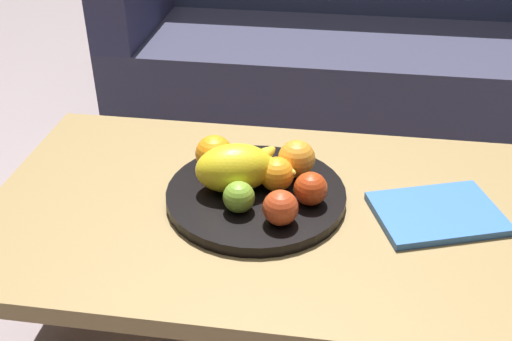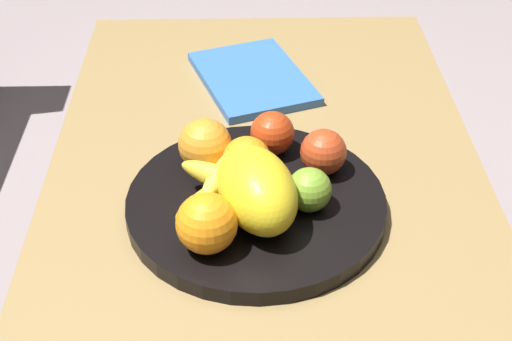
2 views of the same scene
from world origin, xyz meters
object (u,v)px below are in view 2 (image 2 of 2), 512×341
Objects in this scene: apple_right at (272,133)px; magazine at (253,78)px; coffee_table at (267,213)px; apple_left at (309,190)px; banana_bunch at (221,182)px; orange_front at (205,145)px; orange_right at (247,162)px; melon_large_front at (257,190)px; fruit_bowl at (256,204)px; apple_front at (323,152)px; orange_left at (207,223)px.

magazine is (0.26, 0.02, -0.05)m from apple_right.
magazine reaches higher than coffee_table.
apple_left reaches higher than banana_bunch.
orange_front reaches higher than orange_right.
melon_large_front is 0.09m from orange_right.
fruit_bowl is 2.26× the size of banana_bunch.
orange_front is 0.31m from magazine.
orange_right is at bearing 17.83° from fruit_bowl.
apple_front reaches higher than apple_right.
melon_large_front reaches higher than coffee_table.
orange_left reaches higher than coffee_table.
orange_left is 1.20× the size of apple_right.
banana_bunch is at bearing 152.67° from magazine.
magazine is at bearing 2.63° from coffee_table.
coffee_table is 0.20m from orange_left.
melon_large_front is 0.97× the size of banana_bunch.
banana_bunch is at bearing -9.09° from orange_left.
coffee_table is 14.61× the size of orange_left.
melon_large_front reaches higher than magazine.
apple_right reaches higher than apple_left.
apple_front is at bearing -94.85° from orange_front.
apple_left is 0.38× the size of banana_bunch.
coffee_table is at bearing -60.52° from banana_bunch.
orange_left is 1.18× the size of apple_front.
orange_left is (-0.10, 0.07, 0.05)m from fruit_bowl.
coffee_table is 0.12m from banana_bunch.
apple_left is (0.08, -0.14, -0.01)m from orange_left.
orange_left is at bearing 158.84° from orange_right.
banana_bunch is at bearing 78.28° from apple_left.
apple_front is at bearing -75.89° from coffee_table.
coffee_table is 0.15m from orange_front.
coffee_table is 0.15m from melon_large_front.
orange_front reaches higher than coffee_table.
coffee_table is 0.07m from fruit_bowl.
magazine is at bearing 10.10° from apple_left.
orange_front is 1.27× the size of apple_left.
apple_left reaches higher than fruit_bowl.
orange_front is 0.07m from orange_right.
coffee_table is 0.13m from apple_left.
apple_front is 1.02× the size of apple_right.
orange_front is at bearing 68.85° from coffee_table.
apple_left is (-0.09, 0.03, -0.00)m from apple_front.
orange_left is 0.33× the size of magazine.
coffee_table is 7.22× the size of banana_bunch.
banana_bunch is at bearing -162.24° from orange_front.
banana_bunch is (0.03, 0.13, -0.00)m from apple_left.
apple_left reaches higher than coffee_table.
coffee_table is at bearing 40.54° from apple_left.
banana_bunch reaches higher than coffee_table.
fruit_bowl is (-0.04, 0.02, 0.05)m from coffee_table.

